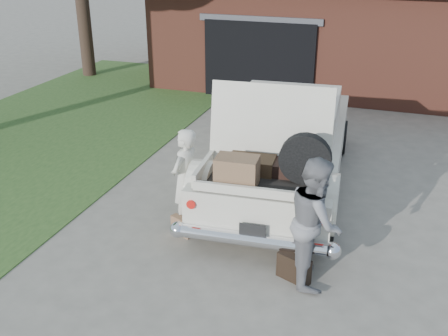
% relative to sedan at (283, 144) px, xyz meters
% --- Properties ---
extents(ground, '(90.00, 90.00, 0.00)m').
position_rel_sedan_xyz_m(ground, '(-0.49, -2.54, -0.84)').
color(ground, gray).
rests_on(ground, ground).
extents(grass_strip, '(6.00, 16.00, 0.02)m').
position_rel_sedan_xyz_m(grass_strip, '(-5.99, 0.46, -0.83)').
color(grass_strip, '#2D4C1E').
rests_on(grass_strip, ground).
extents(house, '(12.80, 7.80, 3.30)m').
position_rel_sedan_xyz_m(house, '(0.49, 8.93, 0.83)').
color(house, brown).
rests_on(house, ground).
extents(sedan, '(2.63, 5.84, 2.35)m').
position_rel_sedan_xyz_m(sedan, '(0.00, 0.00, 0.00)').
color(sedan, beige).
rests_on(sedan, ground).
extents(woman_left, '(0.49, 0.66, 1.67)m').
position_rel_sedan_xyz_m(woman_left, '(-1.12, -1.99, -0.00)').
color(woman_left, beige).
rests_on(woman_left, ground).
extents(woman_right, '(0.90, 1.03, 1.80)m').
position_rel_sedan_xyz_m(woman_right, '(1.07, -2.76, 0.06)').
color(woman_right, slate).
rests_on(woman_right, ground).
extents(suitcase_left, '(0.40, 0.26, 0.29)m').
position_rel_sedan_xyz_m(suitcase_left, '(-1.08, -2.27, -0.69)').
color(suitcase_left, '#876044').
rests_on(suitcase_left, ground).
extents(suitcase_right, '(0.51, 0.33, 0.37)m').
position_rel_sedan_xyz_m(suitcase_right, '(0.85, -2.89, -0.65)').
color(suitcase_right, black).
rests_on(suitcase_right, ground).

